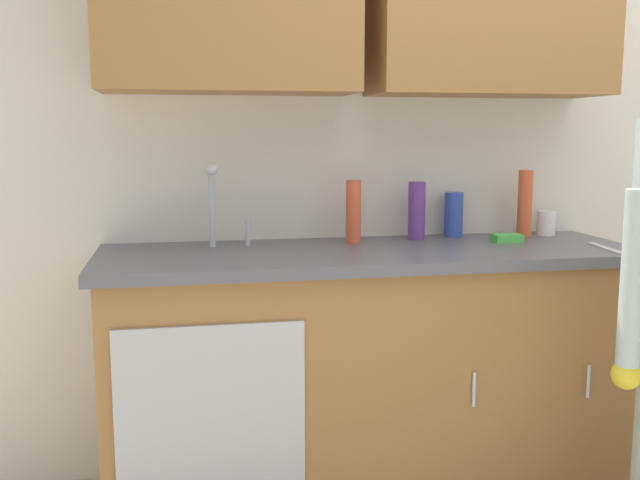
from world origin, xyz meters
TOP-DOWN VIEW (x-y plane):
  - kitchen_wall_with_uppers at (-0.14, 0.99)m, footprint 4.80×0.44m
  - counter_cabinet at (-0.55, 0.70)m, footprint 1.90×0.62m
  - countertop at (-0.55, 0.70)m, footprint 1.96×0.66m
  - sink at (-1.08, 0.71)m, footprint 0.50×0.36m
  - bottle_water_tall at (0.14, 0.88)m, footprint 0.06×0.06m
  - bottle_dish_liquid at (-0.58, 0.86)m, footprint 0.06×0.06m
  - bottle_soap at (-0.31, 0.89)m, footprint 0.07×0.07m
  - bottle_water_short at (-0.14, 0.93)m, footprint 0.08×0.08m
  - cup_by_sink at (0.25, 0.90)m, footprint 0.08×0.08m
  - knife_on_counter at (0.29, 0.53)m, footprint 0.05×0.24m
  - sponge at (0.01, 0.75)m, footprint 0.11×0.07m

SIDE VIEW (x-z plane):
  - counter_cabinet at x=-0.55m, z-range 0.00..0.90m
  - countertop at x=-0.55m, z-range 0.90..0.94m
  - sink at x=-1.08m, z-range 0.75..1.10m
  - knife_on_counter at x=0.29m, z-range 0.94..0.95m
  - sponge at x=0.01m, z-range 0.94..0.97m
  - cup_by_sink at x=0.25m, z-range 0.94..1.04m
  - bottle_water_short at x=-0.14m, z-range 0.94..1.12m
  - bottle_soap at x=-0.31m, z-range 0.94..1.17m
  - bottle_dish_liquid at x=-0.58m, z-range 0.94..1.18m
  - bottle_water_tall at x=0.14m, z-range 0.94..1.21m
  - kitchen_wall_with_uppers at x=-0.14m, z-range 0.13..2.83m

